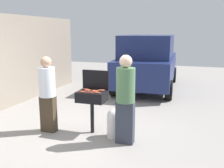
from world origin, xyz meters
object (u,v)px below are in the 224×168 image
(hot_dog_10, at_px, (88,90))
(propane_tank, at_px, (115,122))
(hot_dog_2, at_px, (96,91))
(hot_dog_8, at_px, (102,90))
(hot_dog_5, at_px, (90,92))
(person_right, at_px, (125,96))
(hot_dog_1, at_px, (98,93))
(hot_dog_11, at_px, (95,92))
(hot_dog_4, at_px, (84,92))
(hot_dog_0, at_px, (95,91))
(hot_dog_3, at_px, (101,90))
(hot_dog_7, at_px, (88,90))
(parked_minivan, at_px, (148,62))
(bbq_grill, at_px, (92,98))
(person_left, at_px, (47,92))
(hot_dog_9, at_px, (86,89))
(hot_dog_6, at_px, (81,91))
(hot_dog_12, at_px, (87,91))

(hot_dog_10, xyz_separation_m, propane_tank, (0.65, -0.15, -0.61))
(hot_dog_2, distance_m, hot_dog_8, 0.14)
(hot_dog_5, bearing_deg, person_right, -9.84)
(hot_dog_1, bearing_deg, hot_dog_11, 140.90)
(hot_dog_4, bearing_deg, hot_dog_0, 35.67)
(hot_dog_3, xyz_separation_m, hot_dog_7, (-0.26, -0.07, 0.00))
(hot_dog_10, distance_m, parked_minivan, 4.70)
(bbq_grill, relative_size, hot_dog_2, 7.08)
(hot_dog_10, xyz_separation_m, person_left, (-0.82, -0.29, -0.04))
(bbq_grill, height_order, hot_dog_9, hot_dog_9)
(hot_dog_8, xyz_separation_m, person_left, (-1.11, -0.36, -0.04))
(hot_dog_9, height_order, person_left, person_left)
(hot_dog_4, height_order, parked_minivan, parked_minivan)
(hot_dog_9, bearing_deg, hot_dog_3, -4.57)
(bbq_grill, distance_m, hot_dog_1, 0.27)
(hot_dog_11, bearing_deg, hot_dog_1, -39.10)
(hot_dog_11, bearing_deg, hot_dog_6, -163.36)
(hot_dog_4, relative_size, hot_dog_10, 1.00)
(hot_dog_7, bearing_deg, propane_tank, -10.20)
(hot_dog_9, xyz_separation_m, parked_minivan, (0.48, 4.62, 0.09))
(hot_dog_7, relative_size, hot_dog_9, 1.00)
(parked_minivan, bearing_deg, hot_dog_5, 84.23)
(hot_dog_2, height_order, person_left, person_left)
(hot_dog_3, bearing_deg, hot_dog_2, -144.19)
(hot_dog_3, bearing_deg, hot_dog_1, -87.59)
(person_left, bearing_deg, hot_dog_7, 22.99)
(hot_dog_12, bearing_deg, hot_dog_9, 121.21)
(hot_dog_0, distance_m, hot_dog_8, 0.18)
(hot_dog_8, relative_size, hot_dog_11, 1.00)
(hot_dog_1, relative_size, hot_dog_4, 1.00)
(person_left, relative_size, parked_minivan, 0.37)
(hot_dog_11, distance_m, person_right, 0.77)
(hot_dog_4, xyz_separation_m, person_right, (0.93, -0.13, 0.01))
(bbq_grill, height_order, hot_dog_8, hot_dog_8)
(propane_tank, xyz_separation_m, person_left, (-1.47, -0.14, 0.57))
(hot_dog_12, bearing_deg, person_right, -16.26)
(hot_dog_1, distance_m, hot_dog_5, 0.15)
(hot_dog_10, bearing_deg, hot_dog_4, -92.17)
(hot_dog_10, xyz_separation_m, person_right, (0.93, -0.35, 0.01))
(hot_dog_12, bearing_deg, hot_dog_3, 21.06)
(hot_dog_2, height_order, hot_dog_7, same)
(hot_dog_5, height_order, person_right, person_right)
(hot_dog_8, bearing_deg, bbq_grill, -142.73)
(hot_dog_3, relative_size, hot_dog_5, 1.00)
(hot_dog_7, relative_size, person_right, 0.07)
(hot_dog_6, xyz_separation_m, person_left, (-0.75, -0.10, -0.04))
(hot_dog_7, height_order, person_left, person_left)
(person_right, bearing_deg, hot_dog_5, -24.21)
(hot_dog_0, relative_size, hot_dog_5, 1.00)
(hot_dog_10, relative_size, person_left, 0.08)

